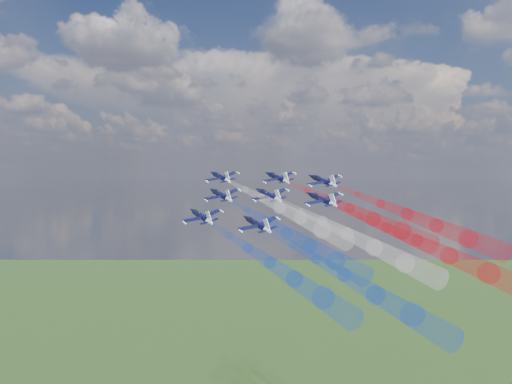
% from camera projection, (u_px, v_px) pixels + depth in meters
% --- Properties ---
extents(jet_lead, '(15.52, 15.57, 8.27)m').
position_uv_depth(jet_lead, '(221.00, 177.00, 157.09)').
color(jet_lead, black).
extents(trail_lead, '(38.38, 35.64, 15.91)m').
position_uv_depth(trail_lead, '(280.00, 207.00, 132.44)').
color(trail_lead, white).
extents(jet_inner_left, '(15.52, 15.57, 8.27)m').
position_uv_depth(jet_inner_left, '(221.00, 195.00, 143.75)').
color(jet_inner_left, black).
extents(trail_inner_left, '(38.38, 35.64, 15.91)m').
position_uv_depth(trail_inner_left, '(287.00, 232.00, 119.10)').
color(trail_inner_left, blue).
extents(jet_inner_right, '(15.52, 15.57, 8.27)m').
position_uv_depth(jet_inner_right, '(278.00, 178.00, 153.44)').
color(jet_inner_right, black).
extents(trail_inner_right, '(38.38, 35.64, 15.91)m').
position_uv_depth(trail_inner_right, '(349.00, 209.00, 128.79)').
color(trail_inner_right, red).
extents(jet_outer_left, '(15.52, 15.57, 8.27)m').
position_uv_depth(jet_outer_left, '(202.00, 216.00, 132.38)').
color(jet_outer_left, black).
extents(trail_outer_left, '(38.38, 35.64, 15.91)m').
position_uv_depth(trail_outer_left, '(270.00, 262.00, 107.72)').
color(trail_outer_left, blue).
extents(jet_center_third, '(15.52, 15.57, 8.27)m').
position_uv_depth(jet_center_third, '(269.00, 195.00, 140.26)').
color(jet_center_third, black).
extents(trail_center_third, '(38.38, 35.64, 15.91)m').
position_uv_depth(trail_center_third, '(347.00, 233.00, 115.61)').
color(trail_center_third, white).
extents(jet_outer_right, '(15.52, 15.57, 8.27)m').
position_uv_depth(jet_outer_right, '(323.00, 181.00, 147.39)').
color(jet_outer_right, black).
extents(trail_outer_right, '(38.38, 35.64, 15.91)m').
position_uv_depth(trail_outer_right, '(407.00, 214.00, 122.74)').
color(trail_outer_right, red).
extents(jet_rear_left, '(15.52, 15.57, 8.27)m').
position_uv_depth(jet_rear_left, '(257.00, 224.00, 125.17)').
color(jet_rear_left, black).
extents(trail_rear_left, '(38.38, 35.64, 15.91)m').
position_uv_depth(trail_rear_left, '(344.00, 275.00, 100.52)').
color(trail_rear_left, blue).
extents(jet_rear_right, '(15.52, 15.57, 8.27)m').
position_uv_depth(jet_rear_right, '(322.00, 199.00, 133.90)').
color(jet_rear_right, black).
extents(trail_rear_right, '(38.38, 35.64, 15.91)m').
position_uv_depth(trail_rear_right, '(416.00, 241.00, 109.25)').
color(trail_rear_right, red).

